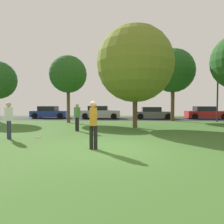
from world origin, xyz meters
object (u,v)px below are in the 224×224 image
Objects in this scene: oak_tree_left at (135,64)px; frisbee_disc at (38,137)px; parked_car_red at (206,113)px; street_lamp_post at (217,98)px; person_thrower at (77,116)px; person_catcher at (9,118)px; parked_car_silver at (100,113)px; person_bystander at (93,122)px; parked_car_grey at (153,113)px; maple_tree_far at (173,71)px; birch_tree_lone at (68,74)px; parked_car_blue at (50,113)px.

oak_tree_left is 8.13m from frisbee_disc.
oak_tree_left is 12.83m from parked_car_red.
parked_car_red is 4.06m from street_lamp_post.
person_catcher is at bearing 0.00° from person_thrower.
person_bystander is at bearing -84.60° from parked_car_silver.
person_thrower is 5.28m from person_bystander.
oak_tree_left is 9.81m from parked_car_grey.
person_thrower is at bearing -133.32° from maple_tree_far.
maple_tree_far is 1.66× the size of parked_car_grey.
oak_tree_left is 1.20× the size of birch_tree_lone.
street_lamp_post is at bearing -36.60° from person_bystander.
birch_tree_lone is 1.33× the size of parked_car_silver.
person_thrower is 10.93m from parked_car_silver.
person_bystander is 16.00m from parked_car_silver.
birch_tree_lone reaches higher than parked_car_blue.
parked_car_grey is (7.50, 13.29, 0.60)m from frisbee_disc.
person_bystander is at bearing -65.54° from parked_car_blue.
frisbee_disc is at bearing 12.82° from person_thrower.
parked_car_silver reaches higher than frisbee_disc.
person_thrower is 12.35m from parked_car_grey.
oak_tree_left is 1.02× the size of maple_tree_far.
parked_car_silver is (-3.43, 8.88, -3.77)m from oak_tree_left.
maple_tree_far reaches higher than birch_tree_lone.
street_lamp_post is at bearing 37.27° from frisbee_disc.
birch_tree_lone is 3.34× the size of person_bystander.
person_thrower reaches higher than frisbee_disc.
person_bystander is at bearing -38.17° from frisbee_disc.
parked_car_grey is at bearing -13.53° from person_bystander.
maple_tree_far is at bearing -146.14° from parked_car_red.
maple_tree_far reaches higher than parked_car_silver.
parked_car_silver reaches higher than parked_car_blue.
person_catcher is 0.39× the size of street_lamp_post.
maple_tree_far is at bearing 178.47° from person_thrower.
person_thrower is 3.95m from person_catcher.
street_lamp_post reaches higher than parked_car_blue.
person_bystander is 0.42× the size of parked_car_grey.
oak_tree_left is 4.05× the size of person_catcher.
parked_car_silver is at bearing 178.19° from parked_car_grey.
oak_tree_left is at bearing -33.39° from birch_tree_lone.
person_catcher is 0.39× the size of parked_car_silver.
parked_car_silver is at bearing -3.41° from parked_car_blue.
street_lamp_post reaches higher than parked_car_red.
frisbee_disc is 0.06× the size of parked_car_grey.
person_catcher is at bearing -132.92° from maple_tree_far.
street_lamp_post is at bearing -96.64° from parked_car_red.
person_catcher is 0.42× the size of parked_car_grey.
parked_car_red is (14.03, 5.23, -3.63)m from birch_tree_lone.
oak_tree_left is 8.73m from person_catcher.
maple_tree_far is (4.01, 6.06, 0.44)m from oak_tree_left.
parked_car_red is (4.34, 2.91, -4.23)m from maple_tree_far.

